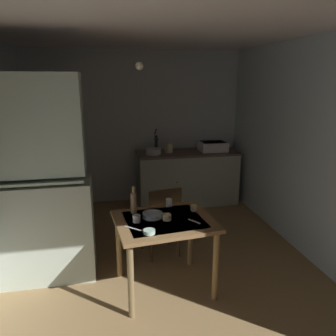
# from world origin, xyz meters

# --- Properties ---
(ground_plane) EXTENTS (5.13, 5.13, 0.00)m
(ground_plane) POSITION_xyz_m (0.00, 0.00, 0.00)
(ground_plane) COLOR olive
(wall_back) EXTENTS (3.55, 0.10, 2.48)m
(wall_back) POSITION_xyz_m (0.00, 2.12, 1.24)
(wall_back) COLOR silver
(wall_back) RESTS_ON ground
(wall_right) EXTENTS (0.10, 4.23, 2.48)m
(wall_right) POSITION_xyz_m (1.77, 0.00, 1.24)
(wall_right) COLOR silver
(wall_right) RESTS_ON ground
(ceiling_slab) EXTENTS (3.55, 4.23, 0.10)m
(ceiling_slab) POSITION_xyz_m (0.00, 0.00, 2.53)
(ceiling_slab) COLOR white
(hutch_cabinet) EXTENTS (1.01, 0.49, 2.09)m
(hutch_cabinet) POSITION_xyz_m (-1.20, -0.05, 0.98)
(hutch_cabinet) COLOR #A8B3A3
(hutch_cabinet) RESTS_ON ground
(counter_cabinet) EXTENTS (1.65, 0.64, 0.87)m
(counter_cabinet) POSITION_xyz_m (0.79, 1.75, 0.44)
(counter_cabinet) COLOR #A8B3A3
(counter_cabinet) RESTS_ON ground
(sink_basin) EXTENTS (0.44, 0.34, 0.15)m
(sink_basin) POSITION_xyz_m (1.23, 1.75, 0.95)
(sink_basin) COLOR white
(sink_basin) RESTS_ON counter_cabinet
(hand_pump) EXTENTS (0.05, 0.27, 0.39)m
(hand_pump) POSITION_xyz_m (0.29, 1.79, 1.04)
(hand_pump) COLOR #232328
(hand_pump) RESTS_ON counter_cabinet
(mixing_bowl_counter) EXTENTS (0.24, 0.24, 0.09)m
(mixing_bowl_counter) POSITION_xyz_m (0.23, 1.70, 0.92)
(mixing_bowl_counter) COLOR white
(mixing_bowl_counter) RESTS_ON counter_cabinet
(stoneware_crock) EXTENTS (0.13, 0.13, 0.14)m
(stoneware_crock) POSITION_xyz_m (0.50, 1.78, 0.95)
(stoneware_crock) COLOR beige
(stoneware_crock) RESTS_ON counter_cabinet
(dining_table) EXTENTS (0.99, 0.86, 0.74)m
(dining_table) POSITION_xyz_m (-0.01, -0.50, 0.63)
(dining_table) COLOR brown
(dining_table) RESTS_ON ground
(chair_far_side) EXTENTS (0.46, 0.46, 0.86)m
(chair_far_side) POSITION_xyz_m (0.07, 0.12, 0.47)
(chair_far_side) COLOR #3C2918
(chair_far_side) RESTS_ON ground
(serving_bowl_wide) EXTENTS (0.19, 0.19, 0.05)m
(serving_bowl_wide) POSITION_xyz_m (-0.11, -0.43, 0.76)
(serving_bowl_wide) COLOR #9EB2C6
(serving_bowl_wide) RESTS_ON dining_table
(soup_bowl_small) EXTENTS (0.10, 0.10, 0.04)m
(soup_bowl_small) POSITION_xyz_m (-0.20, -0.77, 0.75)
(soup_bowl_small) COLOR #ADD1C1
(soup_bowl_small) RESTS_ON dining_table
(mug_dark) EXTENTS (0.08, 0.08, 0.06)m
(mug_dark) POSITION_xyz_m (0.01, -0.52, 0.76)
(mug_dark) COLOR beige
(mug_dark) RESTS_ON dining_table
(teacup_cream) EXTENTS (0.06, 0.06, 0.08)m
(teacup_cream) POSITION_xyz_m (0.10, -0.18, 0.78)
(teacup_cream) COLOR white
(teacup_cream) RESTS_ON dining_table
(mug_tall) EXTENTS (0.06, 0.06, 0.06)m
(mug_tall) POSITION_xyz_m (0.32, -0.35, 0.76)
(mug_tall) COLOR beige
(mug_tall) RESTS_ON dining_table
(teacup_mint) EXTENTS (0.07, 0.07, 0.07)m
(teacup_mint) POSITION_xyz_m (-0.28, -0.52, 0.77)
(teacup_mint) COLOR white
(teacup_mint) RESTS_ON dining_table
(glass_bottle) EXTENTS (0.06, 0.06, 0.27)m
(glass_bottle) POSITION_xyz_m (-0.28, -0.28, 0.85)
(glass_bottle) COLOR olive
(glass_bottle) RESTS_ON dining_table
(table_knife) EXTENTS (0.15, 0.14, 0.00)m
(table_knife) POSITION_xyz_m (-0.32, -0.65, 0.74)
(table_knife) COLOR silver
(table_knife) RESTS_ON dining_table
(teaspoon_near_bowl) EXTENTS (0.09, 0.13, 0.00)m
(teaspoon_near_bowl) POSITION_xyz_m (0.25, -0.61, 0.74)
(teaspoon_near_bowl) COLOR beige
(teaspoon_near_bowl) RESTS_ON dining_table
(pendant_bulb) EXTENTS (0.08, 0.08, 0.08)m
(pendant_bulb) POSITION_xyz_m (-0.15, 0.13, 2.15)
(pendant_bulb) COLOR #F9EFCC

